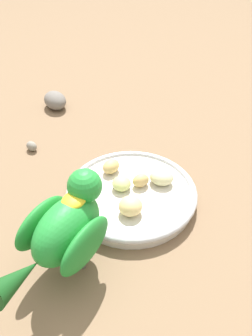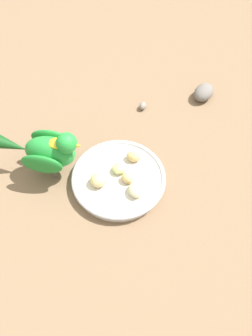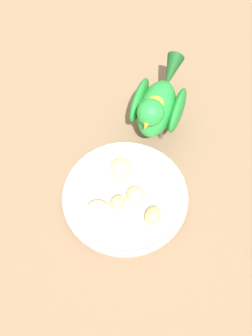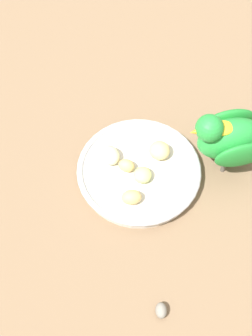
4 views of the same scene
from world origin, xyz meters
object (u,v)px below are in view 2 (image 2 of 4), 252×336
Objects in this scene: apple_piece_2 at (134,156)px; apple_piece_3 at (136,190)px; apple_piece_0 at (98,180)px; apple_piece_4 at (127,178)px; apple_piece_1 at (119,168)px; feeding_bowl at (119,179)px; rock_large at (204,92)px; pebble_0 at (143,106)px; parrot at (48,150)px.

apple_piece_2 is 0.09m from apple_piece_3.
apple_piece_4 is at bearing -134.18° from apple_piece_0.
apple_piece_4 is at bearing 116.40° from apple_piece_2.
apple_piece_1 is at bearing -103.50° from apple_piece_0.
apple_piece_1 is (0.01, -0.01, 0.02)m from feeding_bowl.
rock_large is (0.06, -0.36, -0.01)m from apple_piece_3.
apple_piece_2 is at bearing -63.60° from apple_piece_4.
pebble_0 is at bearing -57.77° from apple_piece_2.
rock_large is at bearing -80.39° from apple_piece_3.
parrot is at bearing 28.60° from feeding_bowl.
apple_piece_3 is 0.21m from parrot.
apple_piece_3 reaches higher than apple_piece_1.
apple_piece_0 is at bearing 107.44° from pebble_0.
apple_piece_4 is (-0.05, -0.05, -0.00)m from apple_piece_0.
apple_piece_1 reaches higher than pebble_0.
feeding_bowl is 0.05m from apple_piece_0.
pebble_0 is (0.10, -0.16, -0.02)m from apple_piece_2.
rock_large is (-0.00, -0.34, -0.01)m from apple_piece_1.
pebble_0 is (0.16, -0.22, -0.02)m from apple_piece_3.
apple_piece_1 reaches higher than feeding_bowl.
apple_piece_2 reaches higher than feeding_bowl.
apple_piece_4 reaches higher than rock_large.
apple_piece_4 is 1.19× the size of pebble_0.
apple_piece_3 is (-0.07, 0.02, 0.00)m from apple_piece_1.
feeding_bowl is at bearing -1.87° from parrot.
apple_piece_0 is 0.27m from pebble_0.
feeding_bowl is 5.43× the size of apple_piece_3.
apple_piece_3 is 1.66× the size of pebble_0.
apple_piece_0 reaches higher than apple_piece_3.
apple_piece_2 is 1.40× the size of pebble_0.
parrot is at bearing 73.02° from rock_large.
apple_piece_3 is 0.37m from rock_large.
apple_piece_1 is (-0.01, -0.06, -0.00)m from apple_piece_0.
parrot reaches higher than apple_piece_2.
apple_piece_1 is at bearing 85.02° from apple_piece_2.
rock_large is at bearing -88.97° from feeding_bowl.
rock_large is at bearing -92.57° from apple_piece_0.
pebble_0 is at bearing 53.11° from parrot.
apple_piece_1 is 0.23m from pebble_0.
parrot reaches higher than apple_piece_4.
apple_piece_1 is at bearing -15.44° from apple_piece_4.
pebble_0 is at bearing -72.56° from apple_piece_0.
apple_piece_3 is at bearing 162.76° from apple_piece_4.
parrot reaches higher than apple_piece_3.
apple_piece_3 is 1.39× the size of apple_piece_4.
apple_piece_1 is at bearing -53.46° from feeding_bowl.
parrot is (0.19, 0.07, 0.05)m from apple_piece_3.
apple_piece_1 is at bearing 4.83° from parrot.
apple_piece_4 is at bearing -163.98° from feeding_bowl.
pebble_0 is at bearing -65.09° from apple_piece_1.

